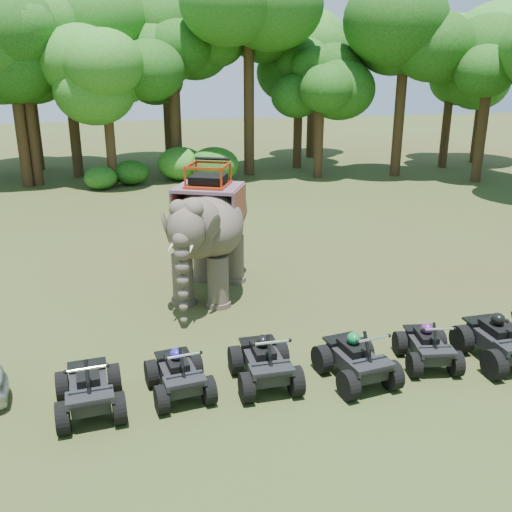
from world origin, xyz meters
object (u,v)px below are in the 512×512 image
(atv_1, at_px, (179,368))
(atv_3, at_px, (357,353))
(elephant, at_px, (209,229))
(atv_4, at_px, (428,341))
(atv_0, at_px, (88,382))
(atv_2, at_px, (265,356))
(atv_5, at_px, (501,334))

(atv_1, xyz_separation_m, atv_3, (3.70, -0.29, 0.05))
(atv_3, bearing_deg, atv_1, 166.64)
(elephant, xyz_separation_m, atv_4, (4.10, -5.26, -1.35))
(elephant, distance_m, atv_1, 5.60)
(atv_3, bearing_deg, atv_0, 170.34)
(elephant, relative_size, atv_4, 2.95)
(elephant, xyz_separation_m, atv_2, (0.38, -5.24, -1.28))
(elephant, height_order, atv_3, elephant)
(elephant, distance_m, atv_3, 6.13)
(atv_5, bearing_deg, atv_0, 178.27)
(atv_3, bearing_deg, elephant, 103.60)
(atv_0, bearing_deg, atv_4, -3.68)
(atv_0, relative_size, atv_4, 1.10)
(elephant, height_order, atv_4, elephant)
(atv_2, xyz_separation_m, atv_5, (5.35, -0.27, 0.05))
(atv_2, relative_size, atv_5, 0.93)
(atv_0, bearing_deg, atv_5, -5.62)
(atv_3, bearing_deg, atv_4, 0.01)
(atv_2, height_order, atv_3, atv_3)
(atv_1, xyz_separation_m, atv_4, (5.51, -0.00, -0.02))
(atv_0, xyz_separation_m, atv_4, (7.24, 0.21, -0.06))
(atv_4, bearing_deg, atv_5, -0.20)
(atv_0, distance_m, atv_4, 7.25)
(atv_2, bearing_deg, atv_5, -3.63)
(atv_2, xyz_separation_m, atv_4, (3.72, -0.02, -0.07))
(atv_2, bearing_deg, atv_4, -1.00)
(atv_0, height_order, atv_4, atv_0)
(atv_4, xyz_separation_m, atv_5, (1.62, -0.25, 0.11))
(atv_1, bearing_deg, atv_5, -9.96)
(atv_5, bearing_deg, elephant, 134.62)
(atv_1, distance_m, atv_2, 1.79)
(atv_0, distance_m, atv_2, 3.53)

